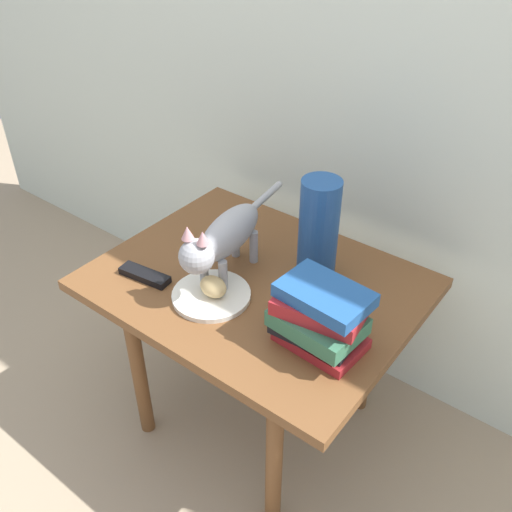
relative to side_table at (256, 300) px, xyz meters
The scene contains 9 objects.
ground_plane 0.50m from the side_table, ahead, with size 6.00×6.00×0.00m, color gray.
back_panel 0.75m from the side_table, 90.00° to the left, with size 4.00×0.04×2.20m, color silver.
side_table is the anchor object (origin of this frame).
plate 0.16m from the side_table, 110.01° to the right, with size 0.21×0.21×0.01m, color silver.
bread_roll 0.18m from the side_table, 107.13° to the right, with size 0.08×0.06×0.05m, color #E0BC7A.
cat 0.22m from the side_table, 149.22° to the right, with size 0.13×0.48×0.23m.
book_stack 0.32m from the side_table, 21.12° to the right, with size 0.22×0.18×0.17m.
green_vase 0.27m from the side_table, 48.96° to the left, with size 0.11×0.11×0.29m, color navy.
tv_remote 0.32m from the side_table, 143.92° to the right, with size 0.15×0.04×0.02m, color black.
Camera 1 is at (0.74, -0.96, 1.52)m, focal length 39.36 mm.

